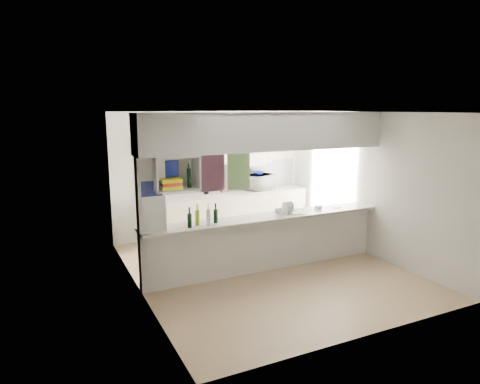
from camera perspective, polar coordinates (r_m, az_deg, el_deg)
floor at (r=7.32m, az=3.44°, el=-10.22°), size 4.80×4.80×0.00m
ceiling at (r=6.82m, az=3.70°, el=10.58°), size 4.80×4.80×0.00m
wall_back at (r=9.10m, az=-3.82°, el=2.48°), size 4.20×0.00×4.20m
wall_left at (r=6.23m, az=-13.57°, el=-1.83°), size 0.00×4.80×4.80m
wall_right at (r=8.17m, az=16.54°, el=1.06°), size 0.00×4.80×4.80m
servery_partition at (r=6.81m, az=2.33°, el=2.65°), size 4.20×0.50×2.60m
cubby_shelf at (r=6.22m, az=-8.82°, el=2.19°), size 0.65×0.35×0.50m
kitchen_run at (r=9.00m, az=-2.21°, el=-0.66°), size 3.60×0.63×2.24m
microwave at (r=9.31m, az=2.69°, el=1.34°), size 0.69×0.57×0.33m
bowl at (r=9.26m, az=2.43°, el=2.51°), size 0.25×0.25×0.06m
dish_rack at (r=7.24m, az=6.65°, el=-2.19°), size 0.41×0.32×0.22m
cup at (r=7.11m, az=5.13°, el=-2.59°), size 0.16×0.16×0.09m
wine_bottles at (r=6.49m, az=-4.96°, el=-3.38°), size 0.52×0.15×0.34m
plastic_tubs at (r=7.66m, az=10.59°, el=-1.98°), size 0.49×0.17×0.07m
utensil_jar at (r=8.84m, az=-4.54°, el=0.18°), size 0.10×0.10×0.14m
knife_block at (r=9.00m, az=-2.31°, el=0.58°), size 0.10×0.08×0.19m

